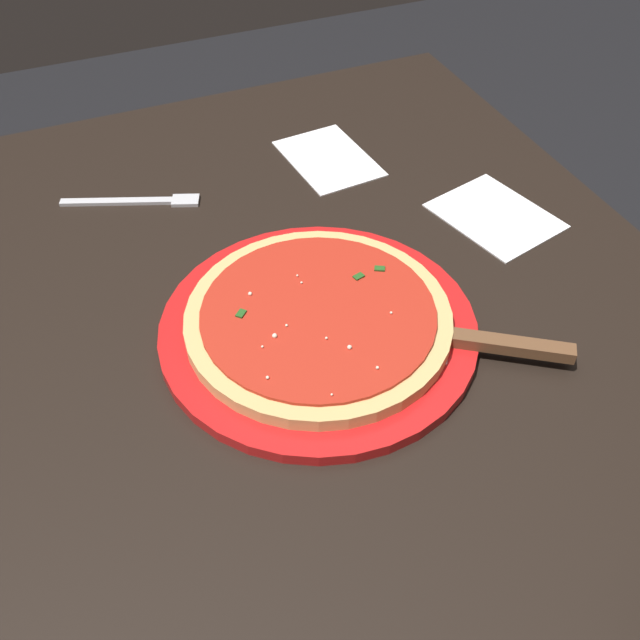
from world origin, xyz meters
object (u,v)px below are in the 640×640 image
Objects in this scene: pizza_server at (473,342)px; napkin_folded_right at (495,216)px; napkin_loose_left at (329,158)px; fork at (139,201)px; serving_plate at (320,328)px; pizza at (320,318)px.

napkin_folded_right is (-0.20, 0.16, -0.02)m from pizza_server.
napkin_loose_left is 0.28m from fork.
fork is at bearing -157.92° from serving_plate.
pizza_server is at bearing 56.18° from serving_plate.
serving_plate is 1.95× the size of fork.
pizza is 0.35m from napkin_loose_left.
serving_plate is 0.35m from napkin_loose_left.
pizza_server is (0.09, 0.14, 0.01)m from serving_plate.
napkin_folded_right is at bearing 63.50° from fork.
serving_plate is 2.32× the size of napkin_folded_right.
pizza is 1.87× the size of napkin_loose_left.
pizza reaches higher than pizza_server.
napkin_folded_right is at bearing 110.04° from pizza.
pizza reaches higher than napkin_loose_left.
fork is at bearing -157.92° from pizza.
pizza_server is at bearing -1.43° from napkin_loose_left.
fork is (-0.41, -0.27, -0.02)m from pizza_server.
fork reaches higher than napkin_folded_right.
serving_plate is 0.32m from napkin_folded_right.
serving_plate reaches higher than napkin_loose_left.
napkin_folded_right is 0.48m from fork.
serving_plate reaches higher than fork.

